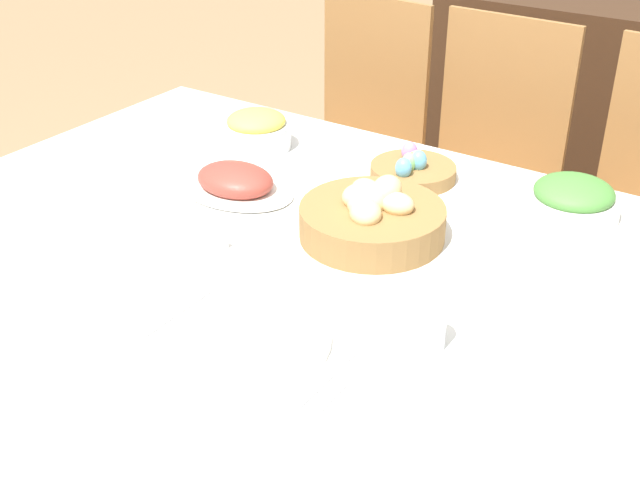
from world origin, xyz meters
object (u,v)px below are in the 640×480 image
dinner_plate (251,341)px  spoon (347,382)px  drinking_cup (427,326)px  knife (331,376)px  chair_far_left (352,145)px  butter_dish (197,241)px  ham_platter (235,182)px  pineapple_bowl (257,130)px  green_salad_bowl (573,199)px  chair_far_center (481,178)px  fork (180,312)px  sideboard (608,126)px  egg_basket (413,169)px  bread_basket (372,218)px

dinner_plate → spoon: size_ratio=1.52×
spoon → drinking_cup: drinking_cup is taller
knife → spoon: (0.03, 0.00, 0.00)m
chair_far_left → dinner_plate: bearing=-59.4°
chair_far_left → dinner_plate: 1.45m
knife → butter_dish: size_ratio=1.67×
ham_platter → pineapple_bowl: pineapple_bowl is taller
ham_platter → green_salad_bowl: (0.70, 0.32, 0.02)m
chair_far_left → ham_platter: (0.20, -0.85, 0.25)m
chair_far_center → ham_platter: 0.93m
knife → spoon: same height
fork → dinner_plate: bearing=0.3°
chair_far_center → sideboard: chair_far_center is taller
egg_basket → drinking_cup: drinking_cup is taller
egg_basket → drinking_cup: 0.67m
egg_basket → knife: size_ratio=1.14×
bread_basket → dinner_plate: bread_basket is taller
ham_platter → spoon: bearing=-37.3°
drinking_cup → fork: bearing=-159.1°
chair_far_center → drinking_cup: size_ratio=11.93×
sideboard → chair_far_center: bearing=-99.9°
spoon → ham_platter: bearing=142.4°
chair_far_center → fork: chair_far_center is taller
egg_basket → pineapple_bowl: size_ratio=1.15×
green_salad_bowl → spoon: (-0.11, -0.77, -0.04)m
egg_basket → fork: 0.74m
dinner_plate → pineapple_bowl: bearing=127.0°
chair_far_left → bread_basket: 1.08m
bread_basket → dinner_plate: bearing=-87.6°
ham_platter → fork: bearing=-62.5°
bread_basket → spoon: bread_basket is taller
dinner_plate → spoon: 0.19m
ham_platter → butter_dish: ham_platter is taller
dinner_plate → sideboard: bearing=89.4°
egg_basket → dinner_plate: (0.08, -0.74, -0.02)m
dinner_plate → knife: (0.16, 0.00, -0.00)m
egg_basket → ham_platter: bearing=-137.3°
bread_basket → knife: 0.47m
chair_far_left → fork: bearing=-65.6°
chair_far_center → ham_platter: chair_far_center is taller
spoon → knife: bearing=179.7°
pineapple_bowl → chair_far_center: bearing=57.6°
egg_basket → green_salad_bowl: 0.38m
egg_basket → knife: egg_basket is taller
butter_dish → fork: bearing=-56.5°
bread_basket → spoon: bearing=-64.2°
chair_far_left → drinking_cup: size_ratio=11.93×
green_salad_bowl → drinking_cup: size_ratio=2.43×
ham_platter → dinner_plate: 0.60m
bread_basket → drinking_cup: (0.27, -0.28, -0.00)m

